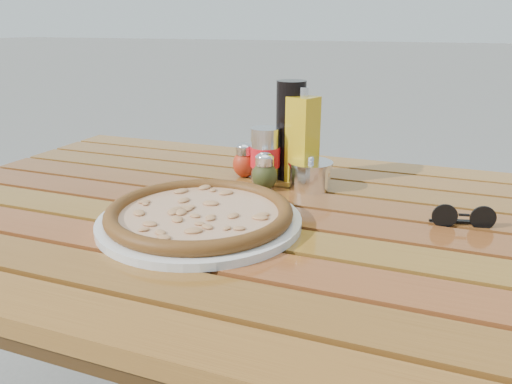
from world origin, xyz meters
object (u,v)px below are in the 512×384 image
(oregano_shaker, at_px, (265,172))
(dark_bottle, at_px, (291,130))
(sunglasses, at_px, (463,218))
(plate, at_px, (200,221))
(olive_oil_cruet, at_px, (302,139))
(parmesan_tin, at_px, (310,175))
(pizza, at_px, (200,213))
(soda_can, at_px, (265,155))
(table, at_px, (252,246))
(pepper_shaker, at_px, (244,161))

(oregano_shaker, bearing_deg, dark_bottle, 76.33)
(oregano_shaker, bearing_deg, sunglasses, -9.66)
(oregano_shaker, xyz_separation_m, dark_bottle, (0.02, 0.10, 0.07))
(plate, xyz_separation_m, olive_oil_cruet, (0.10, 0.31, 0.09))
(parmesan_tin, relative_size, sunglasses, 1.05)
(pizza, bearing_deg, soda_can, 86.56)
(soda_can, distance_m, olive_oil_cruet, 0.09)
(olive_oil_cruet, bearing_deg, table, -100.08)
(plate, bearing_deg, pepper_shaker, 96.92)
(oregano_shaker, distance_m, dark_bottle, 0.13)
(olive_oil_cruet, relative_size, parmesan_tin, 1.82)
(table, height_order, dark_bottle, dark_bottle)
(plate, height_order, sunglasses, sunglasses)
(soda_can, bearing_deg, sunglasses, -17.34)
(sunglasses, bearing_deg, pizza, -172.15)
(oregano_shaker, relative_size, soda_can, 0.68)
(pizza, bearing_deg, olive_oil_cruet, 72.53)
(table, relative_size, plate, 3.89)
(dark_bottle, height_order, sunglasses, dark_bottle)
(plate, height_order, pepper_shaker, pepper_shaker)
(pepper_shaker, distance_m, parmesan_tin, 0.17)
(table, distance_m, soda_can, 0.24)
(table, relative_size, sunglasses, 12.73)
(plate, xyz_separation_m, soda_can, (0.02, 0.29, 0.05))
(table, relative_size, parmesan_tin, 12.11)
(table, xyz_separation_m, olive_oil_cruet, (0.04, 0.21, 0.17))
(pizza, xyz_separation_m, oregano_shaker, (0.04, 0.23, 0.02))
(table, xyz_separation_m, parmesan_tin, (0.07, 0.17, 0.11))
(table, distance_m, oregano_shaker, 0.17)
(olive_oil_cruet, bearing_deg, pizza, -107.47)
(pepper_shaker, bearing_deg, soda_can, -7.64)
(pepper_shaker, relative_size, sunglasses, 0.75)
(oregano_shaker, relative_size, olive_oil_cruet, 0.39)
(table, height_order, pepper_shaker, pepper_shaker)
(table, bearing_deg, parmesan_tin, 68.17)
(oregano_shaker, height_order, dark_bottle, dark_bottle)
(pepper_shaker, distance_m, oregano_shaker, 0.10)
(table, xyz_separation_m, plate, (-0.06, -0.10, 0.08))
(pizza, bearing_deg, table, 59.14)
(pizza, bearing_deg, dark_bottle, 79.07)
(oregano_shaker, relative_size, parmesan_tin, 0.71)
(sunglasses, bearing_deg, olive_oil_cruet, 143.77)
(soda_can, xyz_separation_m, olive_oil_cruet, (0.08, 0.02, 0.04))
(pepper_shaker, relative_size, parmesan_tin, 0.71)
(olive_oil_cruet, bearing_deg, dark_bottle, 149.87)
(plate, distance_m, olive_oil_cruet, 0.34)
(soda_can, relative_size, sunglasses, 1.09)
(table, xyz_separation_m, soda_can, (-0.04, 0.19, 0.13))
(oregano_shaker, distance_m, olive_oil_cruet, 0.12)
(oregano_shaker, xyz_separation_m, parmesan_tin, (0.09, 0.04, -0.01))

